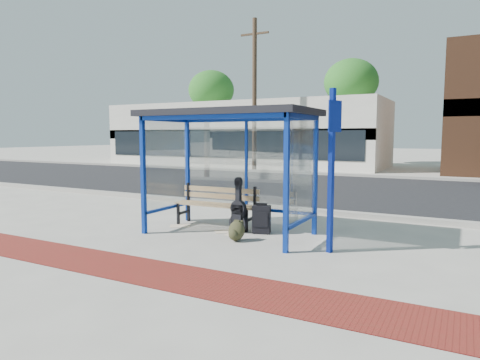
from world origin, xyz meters
The scene contains 19 objects.
ground centered at (0.00, 0.00, 0.00)m, with size 120.00×120.00×0.00m, color #B2ADA0.
brick_paver_strip centered at (0.00, -2.60, 0.01)m, with size 60.00×1.00×0.01m, color maroon.
curb_near centered at (0.00, 2.90, 0.06)m, with size 60.00×0.25×0.12m, color gray.
street_asphalt centered at (0.00, 8.00, 0.00)m, with size 60.00×10.00×0.00m, color black.
curb_far centered at (0.00, 13.10, 0.06)m, with size 60.00×0.25×0.12m, color gray.
far_sidewalk centered at (0.00, 15.00, 0.00)m, with size 60.00×4.00×0.01m, color #B2ADA0.
bus_shelter centered at (0.00, 0.07, 2.07)m, with size 3.30×1.80×2.42m.
storefront_white centered at (-9.00, 17.99, 2.00)m, with size 18.00×6.04×4.00m.
tree_left centered at (-14.00, 22.00, 5.45)m, with size 3.60×3.60×7.03m.
tree_mid centered at (-3.00, 22.00, 5.45)m, with size 3.60×3.60×7.03m.
utility_pole_west centered at (-6.00, 13.40, 4.11)m, with size 1.60×0.24×8.00m.
bench centered at (-0.60, 0.55, 0.50)m, with size 1.87×0.50×0.88m.
guitar_bag centered at (0.10, 0.21, 0.38)m, with size 0.39×0.13×1.04m.
suitcase centered at (0.55, 0.33, 0.28)m, with size 0.40×0.31×0.61m.
backpack centered at (0.40, -0.44, 0.18)m, with size 0.33×0.31×0.39m.
sign_post centered at (2.14, -0.39, 1.51)m, with size 0.16×0.32×2.69m.
newspaper_a centered at (-1.28, 0.14, 0.00)m, with size 0.42×0.33×0.01m, color white.
newspaper_b centered at (0.11, 0.02, 0.00)m, with size 0.34×0.27×0.01m, color white.
newspaper_c centered at (-0.16, 0.14, 0.00)m, with size 0.41×0.33×0.01m, color white.
Camera 1 is at (4.07, -7.21, 1.94)m, focal length 32.00 mm.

